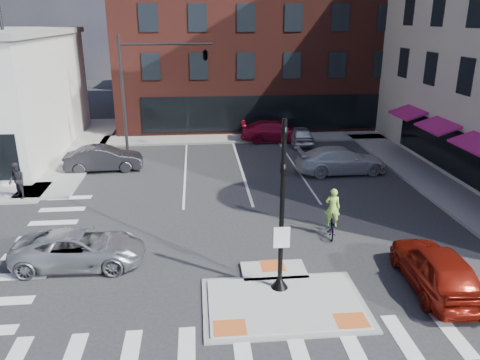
{
  "coord_description": "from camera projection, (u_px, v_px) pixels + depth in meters",
  "views": [
    {
      "loc": [
        -2.72,
        -13.6,
        9.06
      ],
      "look_at": [
        -0.81,
        6.49,
        2.0
      ],
      "focal_mm": 35.0,
      "sensor_mm": 36.0,
      "label": 1
    }
  ],
  "objects": [
    {
      "name": "bg_car_silver",
      "position": [
        300.0,
        135.0,
        35.03
      ],
      "size": [
        1.73,
        4.09,
        1.38
      ],
      "primitive_type": "imported",
      "rotation": [
        0.0,
        0.0,
        3.12
      ],
      "color": "silver",
      "rests_on": "ground"
    },
    {
      "name": "silver_suv",
      "position": [
        80.0,
        248.0,
        17.87
      ],
      "size": [
        4.98,
        2.4,
        1.37
      ],
      "primitive_type": "imported",
      "rotation": [
        0.0,
        0.0,
        1.54
      ],
      "color": "#AFB1B6",
      "rests_on": "ground"
    },
    {
      "name": "pedestrian_a",
      "position": [
        17.0,
        181.0,
        23.98
      ],
      "size": [
        1.17,
        1.15,
        1.9
      ],
      "primitive_type": "imported",
      "rotation": [
        0.0,
        0.0,
        -0.71
      ],
      "color": "black",
      "rests_on": "sidewalk_nw"
    },
    {
      "name": "red_sedan",
      "position": [
        437.0,
        268.0,
        16.23
      ],
      "size": [
        2.16,
        4.85,
        1.62
      ],
      "primitive_type": "imported",
      "rotation": [
        0.0,
        0.0,
        3.09
      ],
      "color": "maroon",
      "rests_on": "ground"
    },
    {
      "name": "sidewalk_n",
      "position": [
        269.0,
        137.0,
        36.93
      ],
      "size": [
        26.0,
        3.0,
        0.15
      ],
      "primitive_type": "cube",
      "color": "gray",
      "rests_on": "ground"
    },
    {
      "name": "mast_arm_signal",
      "position": [
        183.0,
        63.0,
        30.57
      ],
      "size": [
        6.1,
        2.24,
        8.0
      ],
      "color": "black",
      "rests_on": "ground"
    },
    {
      "name": "building_far_left",
      "position": [
        185.0,
        49.0,
        62.88
      ],
      "size": [
        10.0,
        12.0,
        10.0
      ],
      "primitive_type": "cube",
      "color": "slate",
      "rests_on": "ground"
    },
    {
      "name": "building_n",
      "position": [
        255.0,
        31.0,
        43.77
      ],
      "size": [
        24.4,
        18.4,
        15.5
      ],
      "color": "#56211B",
      "rests_on": "ground"
    },
    {
      "name": "cyclist",
      "position": [
        332.0,
        220.0,
        20.26
      ],
      "size": [
        0.97,
        1.81,
        2.18
      ],
      "rotation": [
        0.0,
        0.0,
        2.91
      ],
      "color": "#3F3F44",
      "rests_on": "ground"
    },
    {
      "name": "building_far_right",
      "position": [
        278.0,
        40.0,
        65.59
      ],
      "size": [
        12.0,
        12.0,
        12.0
      ],
      "primitive_type": "cube",
      "color": "brown",
      "rests_on": "ground"
    },
    {
      "name": "bg_car_red",
      "position": [
        276.0,
        131.0,
        35.81
      ],
      "size": [
        5.46,
        2.45,
        1.55
      ],
      "primitive_type": "imported",
      "rotation": [
        0.0,
        0.0,
        1.52
      ],
      "color": "maroon",
      "rests_on": "ground"
    },
    {
      "name": "signal_pole",
      "position": [
        281.0,
        229.0,
        15.61
      ],
      "size": [
        0.6,
        0.6,
        5.98
      ],
      "color": "black",
      "rests_on": "refuge_island"
    },
    {
      "name": "white_pickup",
      "position": [
        341.0,
        160.0,
        28.5
      ],
      "size": [
        5.6,
        2.52,
        1.59
      ],
      "primitive_type": "imported",
      "rotation": [
        0.0,
        0.0,
        1.62
      ],
      "color": "silver",
      "rests_on": "ground"
    },
    {
      "name": "sidewalk_e",
      "position": [
        439.0,
        185.0,
        26.35
      ],
      "size": [
        3.0,
        24.0,
        0.15
      ],
      "primitive_type": "cube",
      "color": "gray",
      "rests_on": "ground"
    },
    {
      "name": "refuge_island",
      "position": [
        283.0,
        299.0,
        15.75
      ],
      "size": [
        5.4,
        4.65,
        0.13
      ],
      "color": "gray",
      "rests_on": "ground"
    },
    {
      "name": "bg_car_dark",
      "position": [
        104.0,
        159.0,
        28.92
      ],
      "size": [
        4.78,
        1.96,
        1.54
      ],
      "primitive_type": "imported",
      "rotation": [
        0.0,
        0.0,
        1.64
      ],
      "color": "#242429",
      "rests_on": "ground"
    },
    {
      "name": "ground",
      "position": [
        281.0,
        296.0,
        16.01
      ],
      "size": [
        120.0,
        120.0,
        0.0
      ],
      "primitive_type": "plane",
      "color": "#28282B",
      "rests_on": "ground"
    }
  ]
}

